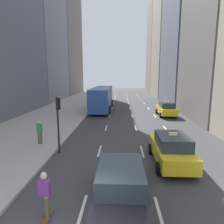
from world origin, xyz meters
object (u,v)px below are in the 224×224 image
Objects in this scene: taxi_lead at (171,149)px; skateboarder at (45,194)px; sedan_black_near at (120,186)px; pedestrian_far_walking at (40,131)px; traffic_light_pole at (58,116)px; city_bus at (102,98)px; taxi_second at (166,109)px.

skateboarder is (-5.34, -4.68, 0.08)m from taxi_lead.
sedan_black_near is 8.73m from pedestrian_far_walking.
traffic_light_pole reaches higher than sedan_black_near.
city_bus reaches higher than pedestrian_far_walking.
skateboarder is 0.48× the size of traffic_light_pole.
city_bus is 7.04× the size of pedestrian_far_walking.
taxi_second is 16.07m from pedestrian_far_walking.
pedestrian_far_walking is (-11.32, -11.40, 0.19)m from taxi_second.
pedestrian_far_walking is (-3.18, 7.32, 0.10)m from skateboarder.
city_bus reaches higher than sedan_black_near.
sedan_black_near is 2.64m from skateboarder.
city_bus is (-5.61, 18.37, 0.91)m from taxi_lead.
sedan_black_near is at bearing -53.86° from traffic_light_pole.
taxi_second reaches higher than skateboarder.
traffic_light_pole is at bearing -127.19° from taxi_second.
taxi_lead is 14.31m from taxi_second.
pedestrian_far_walking reaches higher than skateboarder.
taxi_lead is 19.23m from city_bus.
sedan_black_near is at bearing -107.28° from taxi_second.
taxi_lead is at bearing -73.02° from city_bus.
traffic_light_pole is at bearing 167.89° from taxi_lead.
pedestrian_far_walking is (-2.90, -15.74, -0.72)m from city_bus.
taxi_lead is 0.95× the size of sedan_black_near.
skateboarder is at bearing -89.32° from city_bus.
sedan_black_near is 1.29× the size of traffic_light_pole.
skateboarder is at bearing -138.73° from taxi_lead.
city_bus is 16.98m from traffic_light_pole.
city_bus is (-8.41, 4.34, 0.91)m from taxi_second.
traffic_light_pole reaches higher than pedestrian_far_walking.
sedan_black_near is at bearing -49.08° from pedestrian_far_walking.
taxi_second is (2.80, 14.04, 0.00)m from taxi_lead.
taxi_second reaches higher than pedestrian_far_walking.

